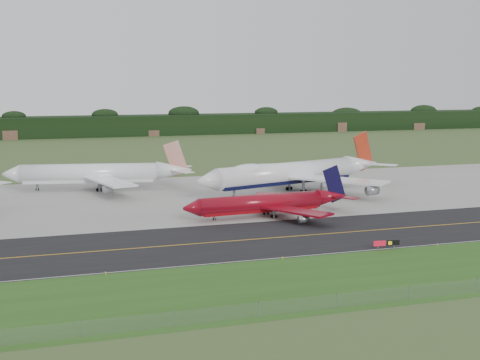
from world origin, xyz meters
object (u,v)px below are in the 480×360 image
jet_ba_747 (293,173)px  jet_red_737 (270,203)px  taxiway_sign (386,243)px  jet_star_tail (99,174)px

jet_ba_747 → jet_red_737: bearing=-121.0°
jet_ba_747 → taxiway_sign: size_ratio=12.32×
jet_ba_747 → taxiway_sign: (-8.45, -68.91, -4.49)m
jet_ba_747 → jet_red_737: jet_ba_747 is taller
jet_ba_747 → jet_star_tail: jet_ba_747 is taller
taxiway_sign → jet_star_tail: bearing=116.6°
jet_red_737 → jet_ba_747: bearing=59.0°
jet_red_737 → jet_star_tail: 63.81m
jet_star_tail → taxiway_sign: bearing=-63.4°
jet_star_tail → taxiway_sign: jet_star_tail is taller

